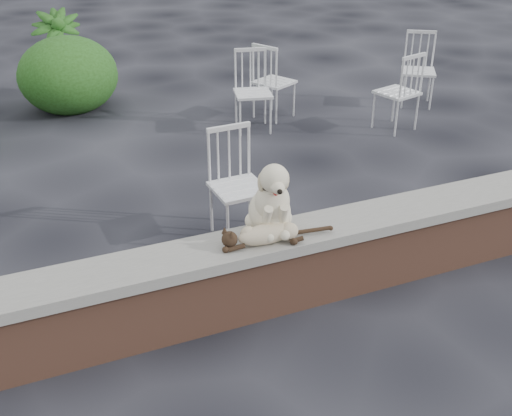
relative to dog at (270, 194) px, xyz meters
name	(u,v)px	position (x,y,z in m)	size (l,w,h in m)	color
ground	(400,271)	(1.08, -0.08, -0.85)	(60.00, 60.00, 0.00)	black
brick_wall	(403,244)	(1.08, -0.08, -0.60)	(6.00, 0.30, 0.50)	brown
capstone	(407,211)	(1.08, -0.08, -0.31)	(6.20, 0.40, 0.08)	slate
dog	(270,194)	(0.00, 0.00, 0.00)	(0.36, 0.47, 0.55)	beige
cat	(268,232)	(-0.08, -0.15, -0.20)	(0.92, 0.22, 0.16)	tan
chair_c	(397,91)	(2.78, 2.56, -0.38)	(0.56, 0.56, 0.94)	white
chair_a	(239,186)	(0.13, 0.92, -0.38)	(0.56, 0.56, 0.94)	white
chair_d	(419,70)	(3.55, 3.20, -0.38)	(0.56, 0.56, 0.94)	white
chair_e	(274,81)	(1.61, 3.50, -0.38)	(0.56, 0.56, 0.94)	white
chair_b	(253,92)	(1.20, 3.19, -0.38)	(0.56, 0.56, 0.94)	white
potted_plant_b	(59,56)	(-0.73, 5.30, -0.27)	(0.66, 0.66, 1.17)	#204513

